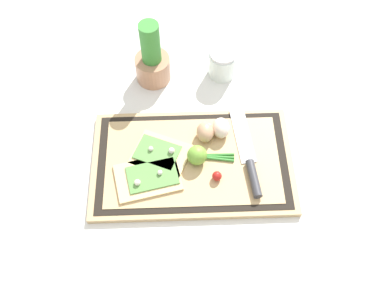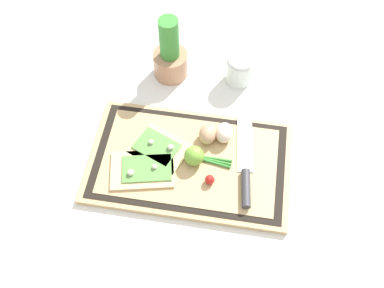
{
  "view_description": "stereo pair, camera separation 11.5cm",
  "coord_description": "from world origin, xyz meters",
  "px_view_note": "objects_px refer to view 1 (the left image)",
  "views": [
    {
      "loc": [
        -0.02,
        -0.57,
        1.02
      ],
      "look_at": [
        0.0,
        0.04,
        0.04
      ],
      "focal_mm": 42.0,
      "sensor_mm": 36.0,
      "label": 1
    },
    {
      "loc": [
        0.09,
        -0.56,
        1.02
      ],
      "look_at": [
        0.0,
        0.04,
        0.04
      ],
      "focal_mm": 42.0,
      "sensor_mm": 36.0,
      "label": 2
    }
  ],
  "objects_px": {
    "sauce_jar": "(222,65)",
    "herb_pot": "(152,61)",
    "egg_pink": "(221,128)",
    "cherry_tomato_red": "(217,176)",
    "pizza_slice_near": "(149,177)",
    "lime": "(197,156)",
    "egg_brown": "(205,132)",
    "pizza_slice_far": "(160,154)",
    "knife": "(250,165)"
  },
  "relations": [
    {
      "from": "sauce_jar",
      "to": "herb_pot",
      "type": "bearing_deg",
      "value": -177.51
    },
    {
      "from": "egg_pink",
      "to": "cherry_tomato_red",
      "type": "xyz_separation_m",
      "value": [
        -0.02,
        -0.14,
        -0.01
      ]
    },
    {
      "from": "pizza_slice_near",
      "to": "sauce_jar",
      "type": "relative_size",
      "value": 2.05
    },
    {
      "from": "herb_pot",
      "to": "sauce_jar",
      "type": "distance_m",
      "value": 0.2
    },
    {
      "from": "lime",
      "to": "sauce_jar",
      "type": "xyz_separation_m",
      "value": [
        0.09,
        0.31,
        -0.01
      ]
    },
    {
      "from": "cherry_tomato_red",
      "to": "egg_pink",
      "type": "bearing_deg",
      "value": 82.08
    },
    {
      "from": "pizza_slice_near",
      "to": "cherry_tomato_red",
      "type": "relative_size",
      "value": 7.31
    },
    {
      "from": "egg_pink",
      "to": "pizza_slice_near",
      "type": "bearing_deg",
      "value": -145.48
    },
    {
      "from": "egg_brown",
      "to": "egg_pink",
      "type": "distance_m",
      "value": 0.04
    },
    {
      "from": "pizza_slice_far",
      "to": "egg_pink",
      "type": "relative_size",
      "value": 2.95
    },
    {
      "from": "egg_pink",
      "to": "lime",
      "type": "xyz_separation_m",
      "value": [
        -0.07,
        -0.08,
        0.0
      ]
    },
    {
      "from": "pizza_slice_near",
      "to": "egg_brown",
      "type": "relative_size",
      "value": 3.08
    },
    {
      "from": "lime",
      "to": "cherry_tomato_red",
      "type": "xyz_separation_m",
      "value": [
        0.05,
        -0.05,
        -0.01
      ]
    },
    {
      "from": "sauce_jar",
      "to": "pizza_slice_far",
      "type": "bearing_deg",
      "value": -122.08
    },
    {
      "from": "lime",
      "to": "herb_pot",
      "type": "bearing_deg",
      "value": 111.04
    },
    {
      "from": "egg_brown",
      "to": "knife",
      "type": "bearing_deg",
      "value": -40.9
    },
    {
      "from": "pizza_slice_near",
      "to": "knife",
      "type": "height_order",
      "value": "pizza_slice_near"
    },
    {
      "from": "pizza_slice_near",
      "to": "herb_pot",
      "type": "relative_size",
      "value": 0.88
    },
    {
      "from": "egg_brown",
      "to": "herb_pot",
      "type": "height_order",
      "value": "herb_pot"
    },
    {
      "from": "sauce_jar",
      "to": "lime",
      "type": "bearing_deg",
      "value": -105.5
    },
    {
      "from": "pizza_slice_near",
      "to": "egg_brown",
      "type": "height_order",
      "value": "egg_brown"
    },
    {
      "from": "egg_brown",
      "to": "pizza_slice_near",
      "type": "bearing_deg",
      "value": -141.06
    },
    {
      "from": "pizza_slice_near",
      "to": "lime",
      "type": "height_order",
      "value": "lime"
    },
    {
      "from": "pizza_slice_far",
      "to": "sauce_jar",
      "type": "relative_size",
      "value": 1.96
    },
    {
      "from": "egg_pink",
      "to": "lime",
      "type": "relative_size",
      "value": 1.14
    },
    {
      "from": "pizza_slice_far",
      "to": "egg_pink",
      "type": "height_order",
      "value": "egg_pink"
    },
    {
      "from": "herb_pot",
      "to": "knife",
      "type": "bearing_deg",
      "value": -52.17
    },
    {
      "from": "pizza_slice_near",
      "to": "sauce_jar",
      "type": "height_order",
      "value": "sauce_jar"
    },
    {
      "from": "herb_pot",
      "to": "sauce_jar",
      "type": "height_order",
      "value": "herb_pot"
    },
    {
      "from": "knife",
      "to": "egg_brown",
      "type": "xyz_separation_m",
      "value": [
        -0.11,
        0.1,
        0.01
      ]
    },
    {
      "from": "knife",
      "to": "lime",
      "type": "bearing_deg",
      "value": 170.64
    },
    {
      "from": "lime",
      "to": "herb_pot",
      "type": "height_order",
      "value": "herb_pot"
    },
    {
      "from": "sauce_jar",
      "to": "pizza_slice_near",
      "type": "bearing_deg",
      "value": -120.51
    },
    {
      "from": "egg_pink",
      "to": "sauce_jar",
      "type": "bearing_deg",
      "value": 85.18
    },
    {
      "from": "pizza_slice_near",
      "to": "pizza_slice_far",
      "type": "distance_m",
      "value": 0.07
    },
    {
      "from": "cherry_tomato_red",
      "to": "lime",
      "type": "bearing_deg",
      "value": 132.38
    },
    {
      "from": "knife",
      "to": "sauce_jar",
      "type": "height_order",
      "value": "sauce_jar"
    },
    {
      "from": "cherry_tomato_red",
      "to": "sauce_jar",
      "type": "relative_size",
      "value": 0.28
    },
    {
      "from": "cherry_tomato_red",
      "to": "herb_pot",
      "type": "distance_m",
      "value": 0.39
    },
    {
      "from": "knife",
      "to": "egg_pink",
      "type": "height_order",
      "value": "egg_pink"
    },
    {
      "from": "egg_pink",
      "to": "pizza_slice_far",
      "type": "bearing_deg",
      "value": -158.51
    },
    {
      "from": "egg_brown",
      "to": "herb_pot",
      "type": "bearing_deg",
      "value": 121.66
    },
    {
      "from": "egg_brown",
      "to": "egg_pink",
      "type": "bearing_deg",
      "value": 15.04
    },
    {
      "from": "lime",
      "to": "sauce_jar",
      "type": "distance_m",
      "value": 0.32
    },
    {
      "from": "egg_pink",
      "to": "sauce_jar",
      "type": "relative_size",
      "value": 0.67
    },
    {
      "from": "pizza_slice_near",
      "to": "cherry_tomato_red",
      "type": "xyz_separation_m",
      "value": [
        0.17,
        -0.01,
        0.01
      ]
    },
    {
      "from": "pizza_slice_near",
      "to": "egg_pink",
      "type": "height_order",
      "value": "egg_pink"
    },
    {
      "from": "egg_brown",
      "to": "cherry_tomato_red",
      "type": "bearing_deg",
      "value": -79.48
    },
    {
      "from": "knife",
      "to": "cherry_tomato_red",
      "type": "distance_m",
      "value": 0.09
    },
    {
      "from": "pizza_slice_near",
      "to": "lime",
      "type": "distance_m",
      "value": 0.13
    }
  ]
}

